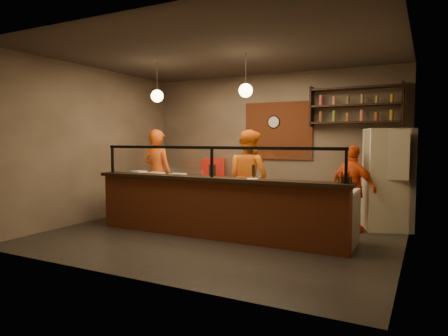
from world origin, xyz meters
The scene contains 29 objects.
floor centered at (0.00, 0.00, 0.00)m, with size 6.00×6.00×0.00m, color black.
ceiling centered at (0.00, 0.00, 3.20)m, with size 6.00×6.00×0.00m, color #3D352F.
wall_back centered at (0.00, 2.50, 1.60)m, with size 6.00×6.00×0.00m, color #7D6D5C.
wall_left centered at (-3.00, 0.00, 1.60)m, with size 5.00×5.00×0.00m, color #7D6D5C.
wall_right centered at (3.00, 0.00, 1.60)m, with size 5.00×5.00×0.00m, color #7D6D5C.
wall_front centered at (0.00, -2.50, 1.60)m, with size 6.00×6.00×0.00m, color #7D6D5C.
brick_patch centered at (0.20, 2.47, 1.90)m, with size 1.60×0.04×1.30m, color brown.
service_counter centered at (0.00, -0.30, 0.50)m, with size 4.60×0.25×1.00m, color brown.
counter_ledge centered at (0.00, -0.30, 1.03)m, with size 4.70×0.37×0.06m, color black.
worktop_cabinet centered at (0.00, 0.20, 0.42)m, with size 4.60×0.75×0.85m, color gray.
worktop centered at (0.00, 0.20, 0.88)m, with size 4.60×0.75×0.05m, color silver.
sneeze_guard centered at (0.00, -0.30, 1.37)m, with size 4.50×0.05×0.52m.
wall_shelving centered at (1.90, 2.32, 2.40)m, with size 1.84×0.28×0.85m.
wall_clock centered at (0.10, 2.46, 2.10)m, with size 0.30×0.30×0.04m, color black.
pendant_left centered at (-1.50, 0.20, 2.55)m, with size 0.24×0.24×0.77m.
pendant_right centered at (0.40, 0.20, 2.55)m, with size 0.24×0.24×0.77m.
cook_left centered at (-2.05, 0.92, 0.96)m, with size 0.70×0.46×1.92m, color #E85615.
cook_mid centered at (0.12, 0.99, 0.94)m, with size 0.92×0.72×1.89m, color orange.
cook_right centered at (2.05, 1.35, 0.80)m, with size 0.93×0.39×1.59m, color #E95015.
fridge centered at (2.60, 1.83, 0.95)m, with size 0.79×0.74×1.90m, color beige.
red_cooler centered at (-1.31, 2.15, 0.63)m, with size 0.54×0.49×1.25m, color red.
pizza_dough centered at (0.29, 0.30, 0.91)m, with size 0.57×0.57×0.01m, color beige.
prep_tub_a centered at (-1.08, 0.27, 0.97)m, with size 0.28×0.22×0.14m, color silver.
prep_tub_b centered at (-2.15, 0.41, 0.97)m, with size 0.29×0.23×0.15m, color silver.
prep_tub_c centered at (-1.50, 0.11, 0.98)m, with size 0.31×0.25×0.15m, color white.
rolling_pin centered at (-1.63, 0.19, 0.93)m, with size 0.07×0.07×0.40m, color yellow.
condiment_caddy centered at (2.20, -0.24, 1.11)m, with size 0.17×0.13×0.09m, color black.
pepper_mill centered at (0.74, -0.23, 1.17)m, with size 0.05×0.05×0.22m, color black.
small_plate centered at (0.77, -0.33, 1.07)m, with size 0.19×0.19×0.01m, color silver.
Camera 1 is at (3.28, -6.22, 1.69)m, focal length 32.00 mm.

